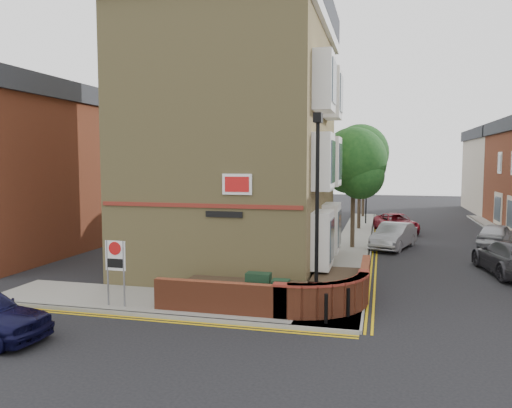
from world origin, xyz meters
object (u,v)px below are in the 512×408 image
Objects in this scene: zone_sign at (115,261)px; utility_cabinet_large at (258,291)px; silver_car_near at (394,236)px; lamppost at (317,213)px.

utility_cabinet_large is at bearing 9.69° from zone_sign.
silver_car_near is at bearing 56.97° from zone_sign.
zone_sign is at bearing -105.04° from silver_car_near.
silver_car_near reaches higher than utility_cabinet_large.
silver_car_near is at bearing 78.90° from lamppost.
zone_sign is at bearing -170.31° from utility_cabinet_large.
utility_cabinet_large is 4.86m from zone_sign.
zone_sign reaches higher than utility_cabinet_large.
lamppost reaches higher than utility_cabinet_large.
lamppost is 3.24m from utility_cabinet_large.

